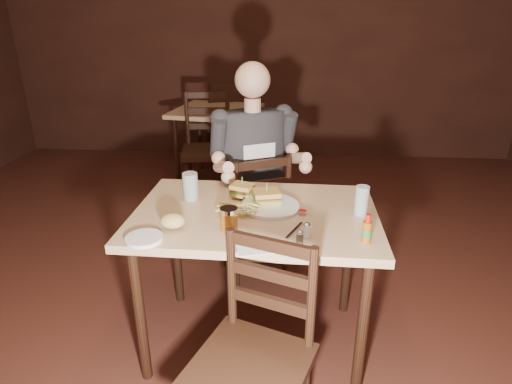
# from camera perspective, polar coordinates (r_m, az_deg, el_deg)

# --- Properties ---
(room_shell) EXTENTS (7.00, 7.00, 7.00)m
(room_shell) POSITION_cam_1_polar(r_m,az_deg,el_deg) (1.75, -5.70, 14.66)
(room_shell) COLOR #321611
(room_shell) RESTS_ON ground
(main_table) EXTENTS (1.17, 0.80, 0.77)m
(main_table) POSITION_cam_1_polar(r_m,az_deg,el_deg) (2.08, -0.10, -4.76)
(main_table) COLOR tan
(main_table) RESTS_ON ground
(bg_table) EXTENTS (0.92, 0.92, 0.77)m
(bg_table) POSITION_cam_1_polar(r_m,az_deg,el_deg) (4.37, -5.22, 9.84)
(bg_table) COLOR tan
(bg_table) RESTS_ON ground
(chair_far) EXTENTS (0.55, 0.57, 0.87)m
(chair_far) POSITION_cam_1_polar(r_m,az_deg,el_deg) (2.77, -0.48, -3.12)
(chair_far) COLOR black
(chair_far) RESTS_ON ground
(chair_near) EXTENTS (0.54, 0.56, 0.89)m
(chair_near) POSITION_cam_1_polar(r_m,az_deg,el_deg) (1.69, -0.86, -22.26)
(chair_near) COLOR black
(chair_near) RESTS_ON ground
(bg_chair_far) EXTENTS (0.56, 0.59, 0.97)m
(bg_chair_far) POSITION_cam_1_polar(r_m,az_deg,el_deg) (4.94, -4.13, 9.05)
(bg_chair_far) COLOR black
(bg_chair_far) RESTS_ON ground
(bg_chair_near) EXTENTS (0.53, 0.57, 1.00)m
(bg_chair_near) POSITION_cam_1_polar(r_m,az_deg,el_deg) (3.89, -6.40, 5.44)
(bg_chair_near) COLOR black
(bg_chair_near) RESTS_ON ground
(diner) EXTENTS (0.68, 0.62, 0.95)m
(diner) POSITION_cam_1_polar(r_m,az_deg,el_deg) (2.55, -0.14, 6.34)
(diner) COLOR #27282B
(diner) RESTS_ON chair_far
(dinner_plate) EXTENTS (0.28, 0.28, 0.02)m
(dinner_plate) POSITION_cam_1_polar(r_m,az_deg,el_deg) (2.07, 1.90, -2.02)
(dinner_plate) COLOR white
(dinner_plate) RESTS_ON main_table
(sandwich_left) EXTENTS (0.13, 0.12, 0.09)m
(sandwich_left) POSITION_cam_1_polar(r_m,az_deg,el_deg) (2.16, -1.84, 0.74)
(sandwich_left) COLOR #DDB455
(sandwich_left) RESTS_ON dinner_plate
(sandwich_right) EXTENTS (0.15, 0.13, 0.11)m
(sandwich_right) POSITION_cam_1_polar(r_m,az_deg,el_deg) (2.08, 1.44, -0.03)
(sandwich_right) COLOR #DDB455
(sandwich_right) RESTS_ON dinner_plate
(fries_pile) EXTENTS (0.25, 0.18, 0.04)m
(fries_pile) POSITION_cam_1_polar(r_m,az_deg,el_deg) (2.00, -2.33, -2.08)
(fries_pile) COLOR tan
(fries_pile) RESTS_ON dinner_plate
(ketchup_dollop) EXTENTS (0.04, 0.04, 0.01)m
(ketchup_dollop) POSITION_cam_1_polar(r_m,az_deg,el_deg) (2.01, 6.18, -2.51)
(ketchup_dollop) COLOR maroon
(ketchup_dollop) RESTS_ON dinner_plate
(glass_left) EXTENTS (0.08, 0.08, 0.14)m
(glass_left) POSITION_cam_1_polar(r_m,az_deg,el_deg) (2.17, -8.73, 0.74)
(glass_left) COLOR silver
(glass_left) RESTS_ON main_table
(glass_right) EXTENTS (0.06, 0.06, 0.14)m
(glass_right) POSITION_cam_1_polar(r_m,az_deg,el_deg) (2.04, 13.90, -1.15)
(glass_right) COLOR silver
(glass_right) RESTS_ON main_table
(hot_sauce) EXTENTS (0.04, 0.04, 0.13)m
(hot_sauce) POSITION_cam_1_polar(r_m,az_deg,el_deg) (1.80, 14.59, -4.73)
(hot_sauce) COLOR #8A460F
(hot_sauce) RESTS_ON main_table
(salt_shaker) EXTENTS (0.03, 0.03, 0.06)m
(salt_shaker) POSITION_cam_1_polar(r_m,az_deg,el_deg) (1.81, 6.74, -5.10)
(salt_shaker) COLOR white
(salt_shaker) RESTS_ON main_table
(pepper_shaker) EXTENTS (0.03, 0.03, 0.05)m
(pepper_shaker) POSITION_cam_1_polar(r_m,az_deg,el_deg) (1.76, 5.85, -6.02)
(pepper_shaker) COLOR #38332D
(pepper_shaker) RESTS_ON main_table
(syrup_dispenser) EXTENTS (0.08, 0.08, 0.10)m
(syrup_dispenser) POSITION_cam_1_polar(r_m,az_deg,el_deg) (1.85, -3.62, -3.59)
(syrup_dispenser) COLOR #8A460F
(syrup_dispenser) RESTS_ON main_table
(napkin) EXTENTS (0.17, 0.16, 0.00)m
(napkin) POSITION_cam_1_polar(r_m,az_deg,el_deg) (1.74, -0.24, -7.30)
(napkin) COLOR white
(napkin) RESTS_ON main_table
(knife) EXTENTS (0.09, 0.18, 0.00)m
(knife) POSITION_cam_1_polar(r_m,az_deg,el_deg) (1.87, -2.88, -4.93)
(knife) COLOR silver
(knife) RESTS_ON napkin
(fork) EXTENTS (0.08, 0.16, 0.01)m
(fork) POSITION_cam_1_polar(r_m,az_deg,el_deg) (1.86, 5.12, -5.11)
(fork) COLOR silver
(fork) RESTS_ON napkin
(side_plate) EXTENTS (0.15, 0.15, 0.01)m
(side_plate) POSITION_cam_1_polar(r_m,az_deg,el_deg) (1.84, -14.68, -6.11)
(side_plate) COLOR white
(side_plate) RESTS_ON main_table
(bread_roll) EXTENTS (0.11, 0.09, 0.06)m
(bread_roll) POSITION_cam_1_polar(r_m,az_deg,el_deg) (1.89, -11.04, -3.77)
(bread_roll) COLOR tan
(bread_roll) RESTS_ON side_plate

